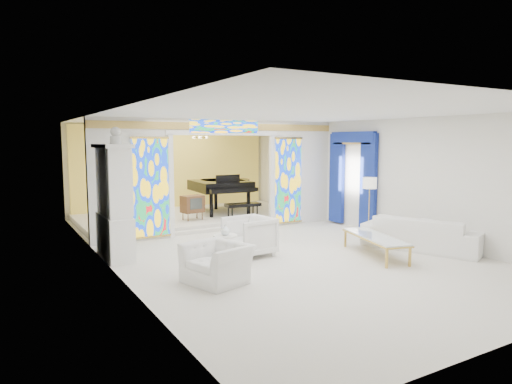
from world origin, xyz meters
TOP-DOWN VIEW (x-y plane):
  - floor at (0.00, 0.00)m, footprint 12.00×12.00m
  - ceiling at (0.00, 0.00)m, footprint 7.00×12.00m
  - wall_back at (0.00, 6.00)m, footprint 7.00×0.02m
  - wall_left at (-3.50, 0.00)m, footprint 0.02×12.00m
  - wall_right at (3.50, 0.00)m, footprint 0.02×12.00m
  - partition_wall at (0.00, 2.00)m, footprint 7.00×0.22m
  - stained_glass_left at (-2.03, 1.89)m, footprint 0.90×0.04m
  - stained_glass_right at (2.03, 1.89)m, footprint 0.90×0.04m
  - stained_glass_transom at (0.00, 1.89)m, footprint 2.00×0.04m
  - alcove_platform at (0.00, 4.10)m, footprint 6.80×3.80m
  - gold_curtain_back at (0.00, 5.88)m, footprint 6.70×0.10m
  - chandelier at (0.20, 4.00)m, footprint 0.48×0.48m
  - blue_drapes at (3.40, 0.70)m, footprint 0.14×1.85m
  - china_cabinet at (-3.22, 0.60)m, footprint 0.56×1.46m
  - armchair_left at (-2.10, -2.03)m, footprint 1.18×1.26m
  - armchair_right at (-0.70, -0.68)m, footprint 1.02×0.99m
  - sofa at (2.95, -2.15)m, footprint 1.92×2.74m
  - side_table at (-1.46, -1.06)m, footprint 0.51×0.51m
  - vase at (-1.46, -1.06)m, footprint 0.26×0.26m
  - coffee_table at (1.59, -2.07)m, footprint 1.12×2.06m
  - floor_lamp at (3.20, -0.20)m, footprint 0.38×0.38m
  - grand_piano at (1.02, 4.09)m, footprint 2.07×3.12m
  - tv_console at (-0.44, 3.12)m, footprint 0.66×0.49m

SIDE VIEW (x-z plane):
  - floor at x=0.00m, z-range 0.00..0.00m
  - alcove_platform at x=0.00m, z-range 0.00..0.18m
  - armchair_left at x=-2.10m, z-range 0.00..0.68m
  - sofa at x=2.95m, z-range 0.00..0.75m
  - side_table at x=-1.46m, z-range 0.09..0.69m
  - coffee_table at x=1.59m, z-range 0.18..0.62m
  - armchair_right at x=-0.70m, z-range 0.00..0.84m
  - tv_console at x=-0.44m, z-range 0.28..0.99m
  - vase at x=-1.46m, z-range 0.60..0.80m
  - grand_piano at x=1.02m, z-range 0.40..1.63m
  - china_cabinet at x=-3.22m, z-range -0.19..2.53m
  - floor_lamp at x=3.20m, z-range 0.53..2.01m
  - stained_glass_left at x=-2.03m, z-range 0.10..2.50m
  - stained_glass_right at x=2.03m, z-range 0.10..2.50m
  - wall_back at x=0.00m, z-range 0.00..3.00m
  - wall_left at x=-3.50m, z-range 0.00..3.00m
  - wall_right at x=3.50m, z-range 0.00..3.00m
  - gold_curtain_back at x=0.00m, z-range 0.05..2.95m
  - blue_drapes at x=3.40m, z-range 0.25..2.90m
  - partition_wall at x=0.00m, z-range 0.15..3.15m
  - chandelier at x=0.20m, z-range 2.40..2.70m
  - stained_glass_transom at x=0.00m, z-range 2.65..2.99m
  - ceiling at x=0.00m, z-range 2.99..3.01m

